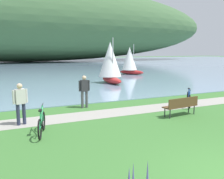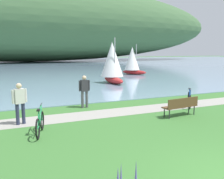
{
  "view_description": "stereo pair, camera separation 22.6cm",
  "coord_description": "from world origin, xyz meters",
  "px_view_note": "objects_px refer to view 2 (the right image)",
  "views": [
    {
      "loc": [
        -4.94,
        -3.62,
        3.01
      ],
      "look_at": [
        0.2,
        7.85,
        1.0
      ],
      "focal_mm": 39.47,
      "sensor_mm": 36.0,
      "label": 1
    },
    {
      "loc": [
        -4.73,
        -3.71,
        3.01
      ],
      "look_at": [
        0.2,
        7.85,
        1.0
      ],
      "focal_mm": 39.47,
      "sensor_mm": 36.0,
      "label": 2
    }
  ],
  "objects_px": {
    "person_at_shoreline": "(84,89)",
    "person_on_the_grass": "(20,101)",
    "bicycle_leaning_near_bench": "(189,99)",
    "bicycle_beside_path": "(40,123)",
    "park_bench_near_camera": "(181,105)",
    "sailboat_toward_hillside": "(112,62)",
    "sailboat_nearest_to_shore": "(132,60)"
  },
  "relations": [
    {
      "from": "bicycle_beside_path",
      "to": "park_bench_near_camera",
      "type": "bearing_deg",
      "value": -0.16
    },
    {
      "from": "person_at_shoreline",
      "to": "sailboat_nearest_to_shore",
      "type": "distance_m",
      "value": 18.35
    },
    {
      "from": "sailboat_nearest_to_shore",
      "to": "sailboat_toward_hillside",
      "type": "distance_m",
      "value": 8.57
    },
    {
      "from": "bicycle_beside_path",
      "to": "person_at_shoreline",
      "type": "relative_size",
      "value": 1.01
    },
    {
      "from": "park_bench_near_camera",
      "to": "bicycle_leaning_near_bench",
      "type": "height_order",
      "value": "bicycle_leaning_near_bench"
    },
    {
      "from": "sailboat_toward_hillside",
      "to": "park_bench_near_camera",
      "type": "bearing_deg",
      "value": -97.74
    },
    {
      "from": "person_at_shoreline",
      "to": "bicycle_leaning_near_bench",
      "type": "bearing_deg",
      "value": -20.42
    },
    {
      "from": "bicycle_leaning_near_bench",
      "to": "person_on_the_grass",
      "type": "height_order",
      "value": "person_on_the_grass"
    },
    {
      "from": "bicycle_beside_path",
      "to": "person_at_shoreline",
      "type": "height_order",
      "value": "person_at_shoreline"
    },
    {
      "from": "person_on_the_grass",
      "to": "sailboat_toward_hillside",
      "type": "height_order",
      "value": "sailboat_toward_hillside"
    },
    {
      "from": "bicycle_leaning_near_bench",
      "to": "park_bench_near_camera",
      "type": "bearing_deg",
      "value": -139.92
    },
    {
      "from": "park_bench_near_camera",
      "to": "person_at_shoreline",
      "type": "xyz_separation_m",
      "value": [
        -3.57,
        3.4,
        0.46
      ]
    },
    {
      "from": "bicycle_leaning_near_bench",
      "to": "person_at_shoreline",
      "type": "height_order",
      "value": "person_at_shoreline"
    },
    {
      "from": "person_on_the_grass",
      "to": "sailboat_nearest_to_shore",
      "type": "distance_m",
      "value": 21.81
    },
    {
      "from": "bicycle_leaning_near_bench",
      "to": "bicycle_beside_path",
      "type": "height_order",
      "value": "same"
    },
    {
      "from": "bicycle_beside_path",
      "to": "sailboat_toward_hillside",
      "type": "relative_size",
      "value": 0.42
    },
    {
      "from": "park_bench_near_camera",
      "to": "sailboat_toward_hillside",
      "type": "distance_m",
      "value": 11.93
    },
    {
      "from": "bicycle_leaning_near_bench",
      "to": "sailboat_toward_hillside",
      "type": "bearing_deg",
      "value": 90.61
    },
    {
      "from": "park_bench_near_camera",
      "to": "sailboat_toward_hillside",
      "type": "relative_size",
      "value": 0.45
    },
    {
      "from": "park_bench_near_camera",
      "to": "sailboat_toward_hillside",
      "type": "bearing_deg",
      "value": 82.26
    },
    {
      "from": "sailboat_nearest_to_shore",
      "to": "park_bench_near_camera",
      "type": "bearing_deg",
      "value": -111.25
    },
    {
      "from": "bicycle_beside_path",
      "to": "person_on_the_grass",
      "type": "xyz_separation_m",
      "value": [
        -0.58,
        1.53,
        0.58
      ]
    },
    {
      "from": "bicycle_leaning_near_bench",
      "to": "bicycle_beside_path",
      "type": "bearing_deg",
      "value": -169.91
    },
    {
      "from": "person_on_the_grass",
      "to": "park_bench_near_camera",
      "type": "bearing_deg",
      "value": -12.75
    },
    {
      "from": "person_at_shoreline",
      "to": "sailboat_toward_hillside",
      "type": "height_order",
      "value": "sailboat_toward_hillside"
    },
    {
      "from": "bicycle_leaning_near_bench",
      "to": "person_at_shoreline",
      "type": "distance_m",
      "value": 5.65
    },
    {
      "from": "person_at_shoreline",
      "to": "person_on_the_grass",
      "type": "xyz_separation_m",
      "value": [
        -3.28,
        -1.85,
        0.0
      ]
    },
    {
      "from": "person_at_shoreline",
      "to": "person_on_the_grass",
      "type": "relative_size",
      "value": 1.0
    },
    {
      "from": "park_bench_near_camera",
      "to": "sailboat_nearest_to_shore",
      "type": "height_order",
      "value": "sailboat_nearest_to_shore"
    },
    {
      "from": "person_on_the_grass",
      "to": "sailboat_nearest_to_shore",
      "type": "xyz_separation_m",
      "value": [
        13.96,
        16.75,
        0.8
      ]
    },
    {
      "from": "bicycle_leaning_near_bench",
      "to": "sailboat_nearest_to_shore",
      "type": "xyz_separation_m",
      "value": [
        5.41,
        16.86,
        1.38
      ]
    },
    {
      "from": "sailboat_nearest_to_shore",
      "to": "sailboat_toward_hillside",
      "type": "bearing_deg",
      "value": -130.1
    }
  ]
}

